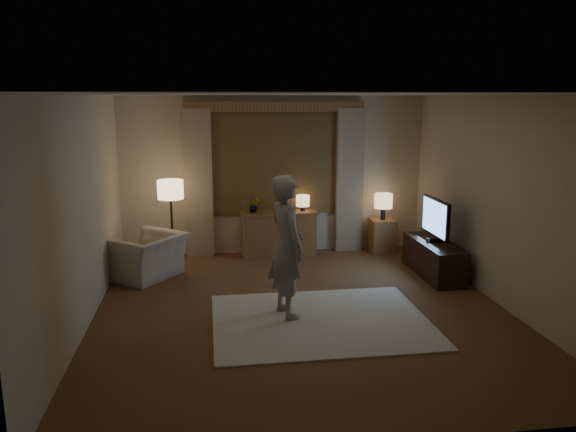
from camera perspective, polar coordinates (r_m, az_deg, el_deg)
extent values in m
cube|color=brown|center=(6.99, 1.44, -9.67)|extent=(5.00, 5.50, 0.02)
cube|color=silver|center=(6.50, 1.56, 12.35)|extent=(5.00, 5.50, 0.02)
cube|color=beige|center=(9.31, -1.38, 4.15)|extent=(5.00, 0.02, 2.60)
cube|color=beige|center=(4.01, 8.21, -6.58)|extent=(5.00, 0.02, 2.60)
cube|color=beige|center=(6.68, -20.26, 0.28)|extent=(0.02, 5.50, 2.60)
cube|color=beige|center=(7.46, 20.87, 1.40)|extent=(0.02, 5.50, 2.60)
cube|color=black|center=(9.25, -1.36, 5.66)|extent=(2.00, 0.01, 1.70)
cube|color=brown|center=(9.24, -1.36, 5.65)|extent=(2.08, 0.04, 1.78)
cube|color=tan|center=(9.16, -9.09, 3.23)|extent=(0.45, 0.12, 2.40)
cube|color=tan|center=(9.45, 6.27, 3.58)|extent=(0.45, 0.12, 2.40)
cube|color=brown|center=(9.14, -1.34, 11.05)|extent=(2.90, 0.14, 0.16)
cube|color=beige|center=(6.68, 3.32, -10.56)|extent=(2.50, 2.00, 0.02)
cube|color=brown|center=(9.24, -0.95, -1.91)|extent=(1.20, 0.40, 0.70)
cube|color=brown|center=(9.15, -0.96, 0.83)|extent=(0.16, 0.02, 0.20)
imported|color=#999999|center=(9.10, -3.46, 1.07)|extent=(0.17, 0.13, 0.30)
cylinder|color=black|center=(9.21, 1.51, 0.65)|extent=(0.08, 0.08, 0.12)
cylinder|color=#E9BD8C|center=(9.18, 1.51, 1.57)|extent=(0.22, 0.22, 0.18)
cylinder|color=black|center=(8.94, -11.54, -4.88)|extent=(0.28, 0.28, 0.03)
cylinder|color=black|center=(8.80, -11.68, -1.63)|extent=(0.04, 0.04, 1.07)
cylinder|color=#E9BD8C|center=(8.67, -11.86, 2.66)|extent=(0.39, 0.39, 0.28)
imported|color=beige|center=(8.36, -14.21, -4.02)|extent=(1.27, 1.29, 0.64)
cube|color=brown|center=(9.59, 9.54, -2.00)|extent=(0.40, 0.40, 0.56)
cylinder|color=black|center=(9.50, 9.62, 0.23)|extent=(0.08, 0.08, 0.20)
cylinder|color=#E9BD8C|center=(9.46, 9.67, 1.53)|extent=(0.30, 0.30, 0.24)
cube|color=black|center=(8.53, 14.57, -4.20)|extent=(0.45, 1.40, 0.50)
cube|color=black|center=(8.45, 14.66, -2.38)|extent=(0.22, 0.10, 0.06)
cube|color=black|center=(8.38, 14.79, -0.13)|extent=(0.05, 0.88, 0.54)
cube|color=#5A96F4|center=(8.37, 14.60, -0.14)|extent=(0.00, 0.82, 0.49)
imported|color=#9F9992|center=(6.56, -0.13, -3.09)|extent=(0.55, 0.70, 1.69)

